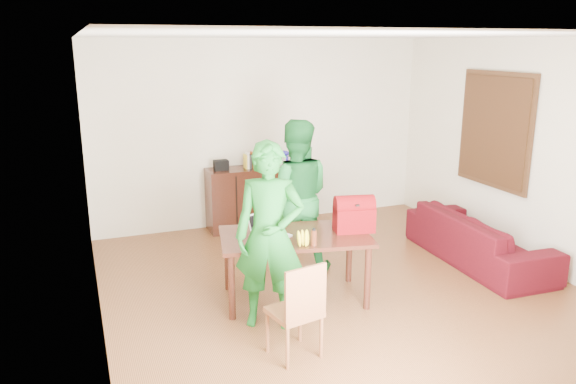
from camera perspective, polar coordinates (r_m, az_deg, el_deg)
name	(u,v)px	position (r m, az deg, el deg)	size (l,w,h in m)	color
room	(343,173)	(5.92, 5.60, 1.91)	(5.20, 5.70, 2.90)	#452411
table	(295,243)	(5.83, 0.71, -5.17)	(1.67, 1.15, 0.72)	black
chair	(295,329)	(4.96, 0.71, -13.71)	(0.47, 0.45, 0.88)	brown
person_near	(270,236)	(5.24, -1.89, -4.47)	(0.65, 0.43, 1.79)	#155E1C
person_far	(295,197)	(6.51, 0.72, -0.48)	(0.88, 0.68, 1.81)	#155F24
laptop	(272,234)	(5.70, -1.59, -4.24)	(0.41, 0.36, 0.24)	white
bananas	(303,243)	(5.48, 1.54, -5.20)	(0.17, 0.10, 0.06)	yellow
bottle	(314,237)	(5.48, 2.63, -4.58)	(0.06, 0.06, 0.17)	#502112
red_bag	(354,217)	(5.92, 6.72, -2.55)	(0.41, 0.24, 0.30)	maroon
sofa	(478,238)	(7.32, 18.78, -4.46)	(2.08, 0.81, 0.61)	#390712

